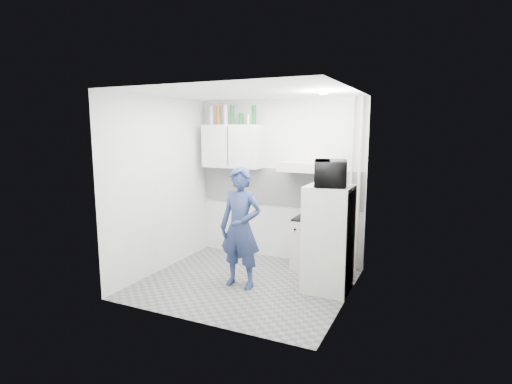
% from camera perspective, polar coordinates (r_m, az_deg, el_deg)
% --- Properties ---
extents(floor, '(2.80, 2.80, 0.00)m').
position_cam_1_polar(floor, '(5.72, -1.59, -12.87)').
color(floor, slate).
rests_on(floor, ground).
extents(ceiling, '(2.80, 2.80, 0.00)m').
position_cam_1_polar(ceiling, '(5.33, -1.71, 14.03)').
color(ceiling, white).
rests_on(ceiling, wall_back).
extents(wall_back, '(2.80, 0.00, 2.80)m').
position_cam_1_polar(wall_back, '(6.51, 3.29, 1.64)').
color(wall_back, silver).
rests_on(wall_back, floor).
extents(wall_left, '(0.00, 2.60, 2.60)m').
position_cam_1_polar(wall_left, '(6.13, -13.44, 0.95)').
color(wall_left, silver).
rests_on(wall_left, floor).
extents(wall_right, '(0.00, 2.60, 2.60)m').
position_cam_1_polar(wall_right, '(4.92, 13.09, -0.98)').
color(wall_right, silver).
rests_on(wall_right, floor).
extents(person, '(0.60, 0.40, 1.64)m').
position_cam_1_polar(person, '(5.39, -2.23, -5.13)').
color(person, navy).
rests_on(person, floor).
extents(stove, '(0.47, 0.47, 0.76)m').
position_cam_1_polar(stove, '(6.26, 7.60, -7.32)').
color(stove, beige).
rests_on(stove, floor).
extents(fridge, '(0.59, 0.59, 1.41)m').
position_cam_1_polar(fridge, '(5.37, 10.31, -6.57)').
color(fridge, silver).
rests_on(fridge, floor).
extents(stove_top, '(0.46, 0.46, 0.03)m').
position_cam_1_polar(stove_top, '(6.17, 7.68, -3.80)').
color(stove_top, black).
rests_on(stove_top, stove).
extents(saucepan, '(0.17, 0.17, 0.09)m').
position_cam_1_polar(saucepan, '(6.11, 7.39, -3.33)').
color(saucepan, silver).
rests_on(saucepan, stove_top).
extents(microwave, '(0.67, 0.54, 0.33)m').
position_cam_1_polar(microwave, '(5.21, 10.58, 2.68)').
color(microwave, black).
rests_on(microwave, fridge).
extents(bottle_a, '(0.07, 0.07, 0.30)m').
position_cam_1_polar(bottle_a, '(6.81, -6.39, 10.80)').
color(bottle_a, '#B2B7BC').
rests_on(bottle_a, upper_cabinet).
extents(bottle_b, '(0.08, 0.08, 0.30)m').
position_cam_1_polar(bottle_b, '(6.75, -5.43, 10.82)').
color(bottle_b, brown).
rests_on(bottle_b, upper_cabinet).
extents(bottle_c, '(0.08, 0.08, 0.32)m').
position_cam_1_polar(bottle_c, '(6.68, -4.34, 10.95)').
color(bottle_c, '#B2B7BC').
rests_on(bottle_c, upper_cabinet).
extents(bottle_d, '(0.07, 0.07, 0.31)m').
position_cam_1_polar(bottle_d, '(6.62, -3.42, 10.94)').
color(bottle_d, '#144C1E').
rests_on(bottle_d, upper_cabinet).
extents(canister_a, '(0.08, 0.08, 0.19)m').
position_cam_1_polar(canister_a, '(6.54, -2.16, 10.44)').
color(canister_a, '#144C1E').
rests_on(canister_a, upper_cabinet).
extents(canister_b, '(0.08, 0.08, 0.15)m').
position_cam_1_polar(canister_b, '(6.49, -1.15, 10.28)').
color(canister_b, silver).
rests_on(canister_b, upper_cabinet).
extents(bottle_e, '(0.08, 0.08, 0.30)m').
position_cam_1_polar(bottle_e, '(6.44, -0.30, 10.96)').
color(bottle_e, '#144C1E').
rests_on(bottle_e, upper_cabinet).
extents(upper_cabinet, '(1.00, 0.35, 0.70)m').
position_cam_1_polar(upper_cabinet, '(6.62, -3.32, 6.55)').
color(upper_cabinet, silver).
rests_on(upper_cabinet, wall_back).
extents(range_hood, '(0.60, 0.50, 0.14)m').
position_cam_1_polar(range_hood, '(6.09, 6.38, 3.65)').
color(range_hood, beige).
rests_on(range_hood, wall_back).
extents(backsplash, '(2.74, 0.03, 0.60)m').
position_cam_1_polar(backsplash, '(6.51, 3.24, 0.76)').
color(backsplash, white).
rests_on(backsplash, wall_back).
extents(pipe_a, '(0.05, 0.05, 2.60)m').
position_cam_1_polar(pipe_a, '(6.07, 14.48, 0.84)').
color(pipe_a, beige).
rests_on(pipe_a, floor).
extents(pipe_b, '(0.04, 0.04, 2.60)m').
position_cam_1_polar(pipe_b, '(6.10, 13.37, 0.91)').
color(pipe_b, beige).
rests_on(pipe_b, floor).
extents(ceiling_spot_fixture, '(0.10, 0.10, 0.02)m').
position_cam_1_polar(ceiling_spot_fixture, '(5.15, 9.61, 13.75)').
color(ceiling_spot_fixture, white).
rests_on(ceiling_spot_fixture, ceiling).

